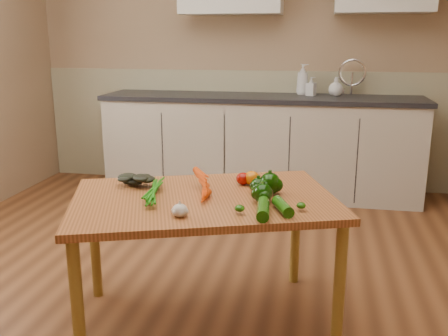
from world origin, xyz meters
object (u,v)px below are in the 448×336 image
at_px(soap_bottle_b, 311,86).
at_px(zucchini_a, 283,207).
at_px(table, 204,211).
at_px(soap_bottle_c, 336,87).
at_px(tomato_b, 252,178).
at_px(pepper_c, 263,193).
at_px(pepper_a, 258,186).
at_px(carrot_bunch, 187,188).
at_px(soap_bottle_a, 303,79).
at_px(leafy_greens, 136,177).
at_px(garlic_bulb, 180,210).
at_px(zucchini_b, 263,209).
at_px(tomato_a, 243,179).
at_px(pepper_b, 270,184).
at_px(tomato_c, 270,179).

xyz_separation_m(soap_bottle_b, zucchini_a, (-0.05, -2.45, -0.29)).
height_order(table, soap_bottle_c, soap_bottle_c).
bearing_deg(tomato_b, pepper_c, -71.79).
bearing_deg(pepper_a, pepper_c, -73.47).
xyz_separation_m(table, carrot_bunch, (-0.09, 0.02, 0.10)).
xyz_separation_m(soap_bottle_a, soap_bottle_c, (0.30, -0.05, -0.05)).
bearing_deg(pepper_c, table, 173.05).
bearing_deg(pepper_c, soap_bottle_b, 86.32).
bearing_deg(soap_bottle_b, pepper_a, -163.24).
xyz_separation_m(leafy_greens, tomato_b, (0.58, 0.12, -0.01)).
xyz_separation_m(garlic_bulb, tomato_b, (0.23, 0.53, 0.01)).
bearing_deg(table, pepper_c, -26.33).
distance_m(garlic_bulb, zucchini_a, 0.45).
distance_m(leafy_greens, zucchini_b, 0.76).
distance_m(pepper_a, tomato_a, 0.17).
relative_size(soap_bottle_c, zucchini_b, 0.81).
xyz_separation_m(soap_bottle_b, tomato_b, (-0.24, -2.07, -0.28)).
xyz_separation_m(soap_bottle_a, pepper_c, (-0.07, -2.42, -0.33)).
bearing_deg(soap_bottle_c, soap_bottle_a, 114.94).
xyz_separation_m(table, zucchini_b, (0.31, -0.20, 0.10)).
relative_size(soap_bottle_c, pepper_c, 1.81).
xyz_separation_m(table, pepper_b, (0.30, 0.10, 0.13)).
bearing_deg(tomato_b, pepper_b, -51.51).
bearing_deg(carrot_bunch, tomato_b, 18.59).
relative_size(soap_bottle_a, zucchini_b, 1.35).
bearing_deg(pepper_c, garlic_bulb, -142.14).
bearing_deg(tomato_a, zucchini_b, -70.43).
distance_m(carrot_bunch, tomato_c, 0.45).
xyz_separation_m(table, soap_bottle_c, (0.65, 2.33, 0.39)).
height_order(soap_bottle_b, pepper_a, soap_bottle_b).
distance_m(soap_bottle_c, zucchini_b, 2.57).
bearing_deg(leafy_greens, soap_bottle_a, 71.82).
height_order(soap_bottle_b, garlic_bulb, soap_bottle_b).
relative_size(leafy_greens, pepper_b, 1.69).
xyz_separation_m(carrot_bunch, tomato_b, (0.28, 0.22, 0.01)).
distance_m(table, tomato_c, 0.40).
height_order(tomato_a, tomato_b, tomato_b).
xyz_separation_m(pepper_b, tomato_c, (-0.02, 0.16, -0.02)).
distance_m(pepper_a, tomato_c, 0.17).
bearing_deg(garlic_bulb, pepper_b, 48.97).
relative_size(pepper_b, tomato_c, 1.61).
distance_m(soap_bottle_b, zucchini_a, 2.47).
xyz_separation_m(soap_bottle_c, tomato_a, (-0.50, -2.10, -0.29)).
height_order(pepper_b, tomato_a, pepper_b).
relative_size(soap_bottle_a, carrot_bunch, 1.18).
bearing_deg(leafy_greens, zucchini_a, -19.16).
height_order(soap_bottle_b, soap_bottle_c, soap_bottle_b).
distance_m(soap_bottle_c, carrot_bunch, 2.45).
distance_m(soap_bottle_a, tomato_b, 2.18).
height_order(soap_bottle_b, zucchini_a, soap_bottle_b).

